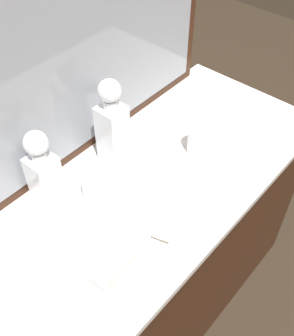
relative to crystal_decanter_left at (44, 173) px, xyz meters
The scene contains 9 objects.
ground_plane 0.99m from the crystal_decanter_left, 40.19° to the right, with size 6.00×6.00×0.00m, color #2D2319.
dresser 0.61m from the crystal_decanter_left, 40.19° to the right, with size 1.39×0.60×0.83m.
dresser_mirror 0.34m from the crystal_decanter_left, 18.33° to the left, with size 1.20×0.03×0.67m.
crystal_decanter_left is the anchor object (origin of this frame).
crystal_decanter_far_right 0.27m from the crystal_decanter_left, ahead, with size 0.08×0.08×0.32m.
crystal_tumbler_front 0.16m from the crystal_decanter_left, 52.51° to the right, with size 0.08×0.08×0.10m.
crystal_tumbler_far_right 0.54m from the crystal_decanter_left, 26.35° to the right, with size 0.08×0.08×0.11m.
silver_brush_front 0.41m from the crystal_decanter_left, 65.27° to the right, with size 0.16×0.10×0.02m.
silver_brush_far_right 0.35m from the crystal_decanter_left, 97.24° to the right, with size 0.17×0.07×0.02m.
Camera 1 is at (-0.70, -0.60, 1.86)m, focal length 45.14 mm.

